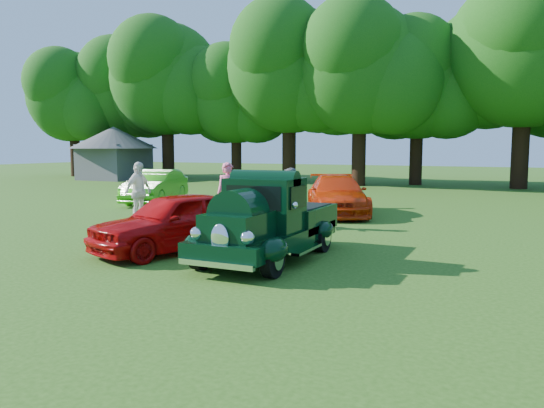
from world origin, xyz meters
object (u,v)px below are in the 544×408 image
at_px(red_convertible, 175,222).
at_px(spectator_grey, 291,198).
at_px(spectator_white, 138,192).
at_px(gazebo, 114,147).
at_px(back_car_lime, 155,186).
at_px(back_car_black, 253,193).
at_px(hero_pickup, 269,224).
at_px(back_car_orange, 337,195).
at_px(spectator_pink, 228,194).

xyz_separation_m(red_convertible, spectator_grey, (1.06, 4.34, 0.21)).
relative_size(red_convertible, spectator_white, 2.09).
bearing_deg(spectator_grey, gazebo, 159.65).
xyz_separation_m(back_car_lime, spectator_grey, (8.09, -4.04, 0.18)).
height_order(back_car_lime, spectator_grey, spectator_grey).
distance_m(back_car_black, gazebo, 21.57).
height_order(back_car_black, gazebo, gazebo).
relative_size(hero_pickup, red_convertible, 1.11).
distance_m(back_car_lime, back_car_black, 4.66).
relative_size(hero_pickup, back_car_orange, 0.94).
distance_m(back_car_black, spectator_pink, 4.61).
bearing_deg(spectator_white, red_convertible, -128.80).
relative_size(hero_pickup, spectator_grey, 2.51).
bearing_deg(spectator_white, gazebo, 46.04).
relative_size(back_car_black, spectator_grey, 2.36).
bearing_deg(spectator_pink, gazebo, 106.11).
distance_m(hero_pickup, spectator_grey, 4.38).
bearing_deg(back_car_black, back_car_lime, 161.79).
bearing_deg(back_car_lime, spectator_pink, -51.48).
relative_size(red_convertible, gazebo, 0.63).
height_order(back_car_orange, spectator_pink, spectator_pink).
height_order(back_car_lime, back_car_orange, back_car_lime).
bearing_deg(gazebo, hero_pickup, -42.27).
height_order(hero_pickup, back_car_lime, hero_pickup).
bearing_deg(spectator_grey, red_convertible, -86.60).
bearing_deg(hero_pickup, spectator_pink, 129.67).
relative_size(spectator_pink, gazebo, 0.30).
xyz_separation_m(back_car_black, spectator_pink, (1.40, -4.38, 0.38)).
bearing_deg(spectator_pink, back_car_lime, 111.70).
bearing_deg(back_car_orange, red_convertible, -123.16).
distance_m(spectator_pink, spectator_white, 2.96).
relative_size(hero_pickup, spectator_white, 2.32).
distance_m(red_convertible, back_car_black, 8.85).
distance_m(hero_pickup, spectator_white, 6.96).
relative_size(hero_pickup, back_car_black, 1.06).
height_order(back_car_orange, spectator_grey, spectator_grey).
bearing_deg(spectator_white, back_car_black, -13.30).
relative_size(back_car_orange, spectator_grey, 2.67).
xyz_separation_m(hero_pickup, red_convertible, (-2.33, -0.15, -0.07)).
bearing_deg(back_car_orange, spectator_white, -161.74).
xyz_separation_m(back_car_orange, spectator_grey, (-0.20, -3.71, 0.20)).
height_order(hero_pickup, spectator_grey, spectator_grey).
relative_size(back_car_black, spectator_pink, 2.18).
bearing_deg(gazebo, red_convertible, -45.62).
bearing_deg(spectator_white, spectator_pink, -72.46).
bearing_deg(back_car_lime, spectator_grey, -43.02).
bearing_deg(spectator_pink, back_car_orange, 27.03).
xyz_separation_m(hero_pickup, back_car_lime, (-9.36, 8.23, -0.04)).
height_order(spectator_pink, spectator_grey, spectator_pink).
relative_size(back_car_lime, back_car_orange, 0.91).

